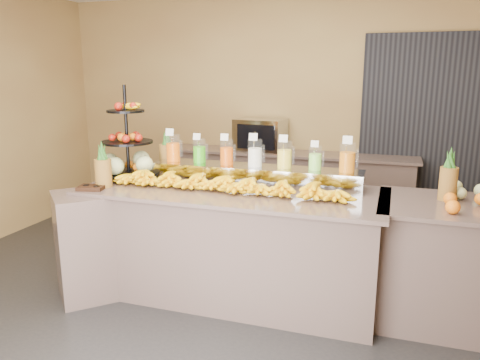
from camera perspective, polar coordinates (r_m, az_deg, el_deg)
The scene contains 20 objects.
ground at distance 3.94m, azimuth -2.42°, elevation -15.45°, with size 6.00×6.00×0.00m, color black.
room_envelope at distance 4.15m, azimuth 3.76°, elevation 13.00°, with size 6.04×5.02×2.82m.
buffet_counter at distance 4.00m, azimuth -2.71°, elevation -7.63°, with size 2.75×1.25×0.93m.
right_counter at distance 3.92m, azimuth 24.08°, elevation -9.23°, with size 1.08×0.88×0.93m.
back_ledge at distance 5.79m, azimuth 5.45°, elevation -1.09°, with size 3.10×0.55×0.93m.
pitcher_tray at distance 4.07m, azimuth 1.83°, elevation 0.66°, with size 1.85×0.30×0.15m, color gray.
juice_pitcher_orange_a at distance 4.32m, azimuth -8.15°, elevation 3.71°, with size 0.13×0.13×0.32m.
juice_pitcher_green at distance 4.21m, azimuth -4.97°, elevation 3.40°, with size 0.12×0.12×0.28m.
juice_pitcher_orange_b at distance 4.11m, azimuth -1.63°, elevation 3.25°, with size 0.12×0.12×0.29m.
juice_pitcher_milk at distance 4.03m, azimuth 1.84°, elevation 3.13°, with size 0.13×0.13×0.30m.
juice_pitcher_lemon at distance 3.97m, azimuth 5.45°, elevation 2.90°, with size 0.13×0.13×0.30m.
juice_pitcher_lime at distance 3.92m, azimuth 9.15°, elevation 2.48°, with size 0.11×0.11×0.26m.
juice_pitcher_orange_c at distance 3.89m, azimuth 12.94°, elevation 2.48°, with size 0.13×0.14×0.32m.
banana_heap at distance 3.82m, azimuth -1.68°, elevation -0.14°, with size 2.07×0.19×0.17m.
fruit_stand at distance 4.38m, azimuth -13.09°, elevation 3.08°, with size 0.71×0.71×0.84m.
condiment_caddy at distance 4.05m, azimuth -17.66°, elevation -0.89°, with size 0.21×0.16×0.03m, color black.
pineapple_left_a at distance 4.08m, azimuth -16.35°, elevation 1.20°, with size 0.14×0.14×0.40m.
pineapple_left_b at distance 4.50m, azimuth -8.85°, elevation 2.91°, with size 0.15×0.15×0.44m.
right_fruit_pile at distance 3.73m, azimuth 26.47°, elevation -1.81°, with size 0.48×0.46×0.25m.
oven_warmer at distance 5.75m, azimuth 2.51°, elevation 5.52°, with size 0.58×0.41×0.39m, color gray.
Camera 1 is at (1.24, -3.23, 1.88)m, focal length 35.00 mm.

